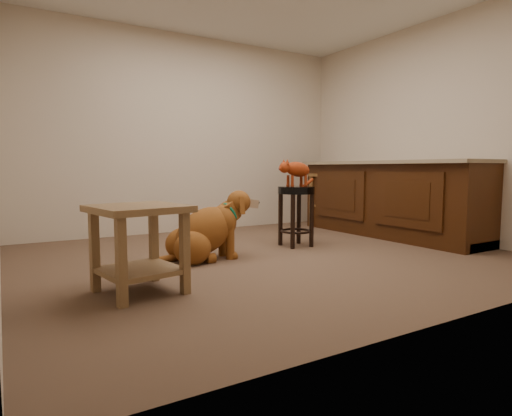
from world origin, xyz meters
TOP-DOWN VIEW (x-y plane):
  - floor at (0.00, 0.00)m, footprint 4.50×4.00m
  - room_shell at (0.00, 0.00)m, footprint 4.54×4.04m
  - cabinet_run at (1.94, 0.30)m, footprint 0.70×2.56m
  - padded_stool at (0.53, 0.31)m, footprint 0.40×0.40m
  - wood_stool at (1.85, 1.34)m, footprint 0.54×0.54m
  - side_table at (-1.43, -0.56)m, footprint 0.67×0.67m
  - golden_retriever at (-0.61, 0.17)m, footprint 1.08×0.54m
  - tabby_kitten at (0.52, 0.31)m, footprint 0.52×0.18m

SIDE VIEW (x-z plane):
  - floor at x=0.00m, z-range -0.01..0.01m
  - golden_retriever at x=-0.61m, z-range -0.09..0.60m
  - side_table at x=-1.43m, z-range 0.10..0.70m
  - wood_stool at x=1.85m, z-range 0.02..0.79m
  - cabinet_run at x=1.94m, z-range -0.03..0.91m
  - padded_stool at x=0.53m, z-range 0.14..0.79m
  - tabby_kitten at x=0.52m, z-range 0.67..0.99m
  - room_shell at x=0.00m, z-range 0.37..2.99m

